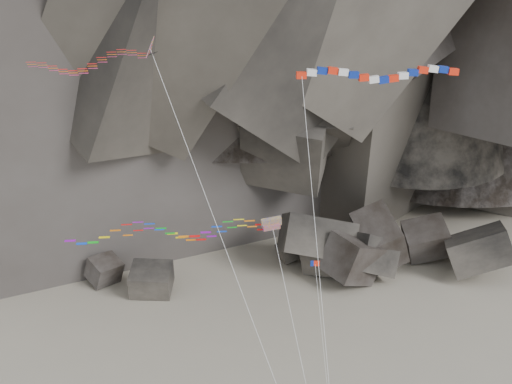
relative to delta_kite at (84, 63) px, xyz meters
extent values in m
cube|color=#47423F|center=(45.13, 33.74, -31.71)|extent=(4.59, 4.83, 3.86)
cube|color=#47423F|center=(-4.38, 32.54, -31.32)|extent=(5.26, 5.19, 3.98)
cube|color=#47423F|center=(37.84, 34.04, -30.92)|extent=(6.69, 6.57, 6.34)
cube|color=#47423F|center=(1.53, 29.20, -31.26)|extent=(5.52, 5.48, 4.09)
cube|color=#47423F|center=(30.61, 31.92, -29.82)|extent=(7.52, 8.47, 9.37)
cube|color=#47423F|center=(42.57, 28.48, -30.64)|extent=(9.87, 8.43, 7.75)
cube|color=#47423F|center=(22.64, 33.14, -30.28)|extent=(9.81, 9.18, 9.07)
cube|color=#47423F|center=(19.64, 36.19, -31.77)|extent=(3.73, 3.41, 2.84)
cube|color=#47423F|center=(26.16, 28.71, -30.27)|extent=(8.62, 7.42, 7.17)
cube|color=#47423F|center=(23.01, 32.20, -31.09)|extent=(5.89, 5.40, 4.46)
cube|color=#47423F|center=(29.08, 29.44, -30.47)|extent=(7.36, 6.38, 7.11)
cylinder|color=silver|center=(9.55, -5.52, -15.16)|extent=(11.06, 11.24, 31.89)
cube|color=red|center=(14.05, 2.54, -1.54)|extent=(0.70, 0.49, 0.45)
cube|color=white|center=(14.76, 2.48, -1.36)|extent=(0.73, 0.49, 0.50)
cube|color=navy|center=(15.46, 2.38, -1.24)|extent=(0.75, 0.49, 0.53)
cube|color=red|center=(16.16, 2.26, -1.22)|extent=(0.75, 0.49, 0.54)
cube|color=white|center=(16.87, 2.13, -1.32)|extent=(0.74, 0.49, 0.51)
cube|color=navy|center=(17.57, 2.02, -1.50)|extent=(0.71, 0.49, 0.46)
cube|color=red|center=(18.27, 1.95, -1.69)|extent=(0.73, 0.49, 0.49)
cube|color=white|center=(18.98, 1.92, -1.83)|extent=(0.75, 0.49, 0.53)
cube|color=navy|center=(19.68, 1.94, -1.87)|extent=(0.75, 0.49, 0.54)
cube|color=red|center=(20.38, 1.99, -1.80)|extent=(0.74, 0.49, 0.52)
cube|color=white|center=(21.09, 2.04, -1.63)|extent=(0.72, 0.49, 0.48)
cube|color=navy|center=(21.79, 2.09, -1.44)|extent=(0.72, 0.49, 0.48)
cube|color=red|center=(22.50, 2.10, -1.28)|extent=(0.74, 0.49, 0.52)
cube|color=white|center=(23.20, 2.06, -1.21)|extent=(0.75, 0.49, 0.54)
cube|color=navy|center=(23.90, 1.99, -1.26)|extent=(0.75, 0.49, 0.53)
cube|color=red|center=(24.61, 1.87, -1.41)|extent=(0.72, 0.49, 0.49)
cylinder|color=silver|center=(14.56, -4.38, -16.32)|extent=(1.04, 13.51, 29.57)
cube|color=#E6B30C|center=(11.81, 0.79, -11.59)|extent=(1.52, 0.60, 0.82)
cube|color=#0CB219|center=(11.81, 0.59, -11.90)|extent=(1.27, 0.44, 0.56)
cube|color=red|center=(14.56, -1.46, -13.91)|extent=(0.62, 0.12, 0.40)
cube|color=navy|center=(14.36, -1.44, -13.91)|extent=(0.23, 0.08, 0.41)
camera|label=1|loc=(5.53, -40.51, 6.41)|focal=45.00mm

